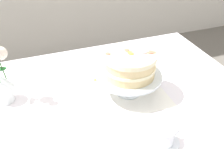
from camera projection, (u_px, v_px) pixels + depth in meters
name	position (u px, v px, depth m)	size (l,w,h in m)	color
dining_table	(103.00, 118.00, 1.29)	(1.40, 1.00, 0.74)	white
linen_napkin	(129.00, 93.00, 1.30)	(0.32, 0.32, 0.00)	white
cake_stand	(129.00, 78.00, 1.25)	(0.29, 0.29, 0.10)	silver
layer_cake	(130.00, 65.00, 1.22)	(0.23, 0.23, 0.11)	beige
flower_vase	(1.00, 78.00, 1.19)	(0.10, 0.10, 0.33)	silver
teacup	(164.00, 137.00, 1.03)	(0.12, 0.12, 0.07)	white
loose_petal_0	(96.00, 80.00, 1.39)	(0.03, 0.03, 0.01)	yellow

